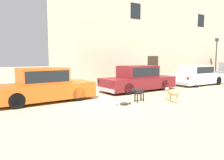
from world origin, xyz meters
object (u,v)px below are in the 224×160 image
object	(u,v)px
parked_sedan_third	(197,75)
stray_cat	(125,104)
parked_sedan_second	(138,78)
stray_dog_spotted	(138,92)
stray_dog_tan	(171,93)
parked_sedan_nearest	(44,85)
street_lamp	(216,53)

from	to	relation	value
parked_sedan_third	stray_cat	distance (m)	8.78
parked_sedan_second	stray_dog_spotted	bearing A→B (deg)	-131.16
parked_sedan_second	stray_dog_spotted	distance (m)	3.31
stray_dog_tan	parked_sedan_third	bearing A→B (deg)	-51.11
stray_cat	parked_sedan_second	bearing A→B (deg)	70.23
stray_dog_spotted	stray_cat	size ratio (longest dim) A/B	1.65
parked_sedan_nearest	stray_cat	distance (m)	3.75
parked_sedan_second	parked_sedan_third	bearing A→B (deg)	-3.33
parked_sedan_nearest	street_lamp	xyz separation A→B (m)	(15.61, 1.49, 1.62)
stray_dog_spotted	stray_dog_tan	distance (m)	1.46
parked_sedan_third	stray_dog_spotted	bearing A→B (deg)	-161.86
stray_dog_spotted	street_lamp	xyz separation A→B (m)	(12.08, 3.84, 1.91)
parked_sedan_third	stray_dog_spotted	xyz separation A→B (m)	(-7.44, -2.39, -0.26)
parked_sedan_third	stray_dog_tan	bearing A→B (deg)	-152.01
parked_sedan_second	stray_dog_tan	bearing A→B (deg)	-107.06
stray_dog_spotted	street_lamp	size ratio (longest dim) A/B	0.27
stray_dog_spotted	stray_dog_tan	xyz separation A→B (m)	(1.14, -0.91, -0.02)
stray_dog_spotted	parked_sedan_third	bearing A→B (deg)	-170.56
parked_sedan_third	parked_sedan_nearest	bearing A→B (deg)	-179.50
parked_sedan_nearest	street_lamp	size ratio (longest dim) A/B	1.26
parked_sedan_second	parked_sedan_third	size ratio (longest dim) A/B	1.13
parked_sedan_nearest	stray_cat	world-z (taller)	parked_sedan_nearest
parked_sedan_third	stray_dog_spotted	world-z (taller)	parked_sedan_third
parked_sedan_third	stray_dog_tan	size ratio (longest dim) A/B	4.03
parked_sedan_second	stray_dog_spotted	xyz separation A→B (m)	(-2.09, -2.54, -0.28)
parked_sedan_second	parked_sedan_nearest	bearing A→B (deg)	-179.81
parked_sedan_third	stray_cat	bearing A→B (deg)	-162.19
stray_dog_tan	street_lamp	bearing A→B (deg)	-55.29
street_lamp	parked_sedan_third	bearing A→B (deg)	-162.63
stray_cat	stray_dog_spotted	bearing A→B (deg)	42.13
parked_sedan_third	stray_cat	world-z (taller)	parked_sedan_third
parked_sedan_second	stray_cat	distance (m)	4.15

